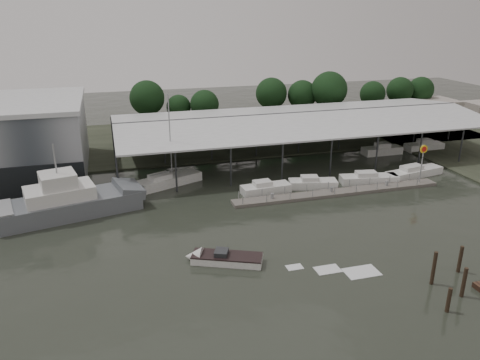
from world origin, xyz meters
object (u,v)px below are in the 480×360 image
object	(u,v)px
grey_trawler	(71,201)
white_sailboat	(168,180)
speedboat_underway	(221,258)
shell_fuel_sign	(423,157)

from	to	relation	value
grey_trawler	white_sailboat	bearing A→B (deg)	15.29
white_sailboat	speedboat_underway	bearing A→B (deg)	-108.04
white_sailboat	speedboat_underway	size ratio (longest dim) A/B	0.72
grey_trawler	speedboat_underway	bearing A→B (deg)	-60.93
shell_fuel_sign	grey_trawler	xyz separation A→B (m)	(-44.48, 2.73, -2.35)
shell_fuel_sign	white_sailboat	xyz separation A→B (m)	(-32.45, 9.23, -3.28)
speedboat_underway	shell_fuel_sign	bearing A→B (deg)	-133.67
grey_trawler	white_sailboat	distance (m)	13.70
speedboat_underway	grey_trawler	bearing A→B (deg)	-23.92
grey_trawler	speedboat_underway	xyz separation A→B (m)	(13.89, -15.34, -1.19)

